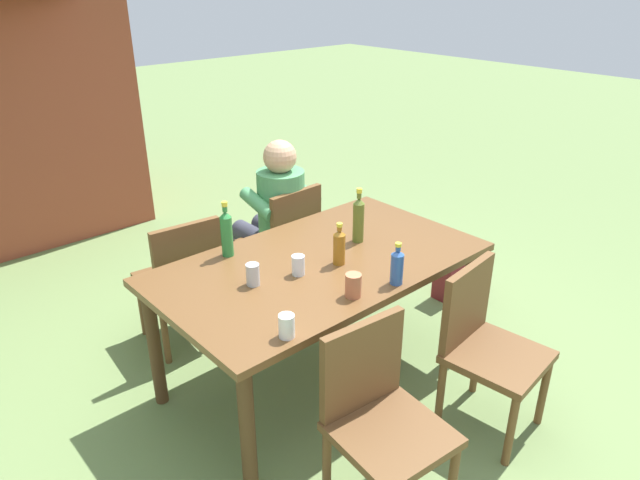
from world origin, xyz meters
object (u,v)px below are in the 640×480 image
(cup_steel, at_px, (253,275))
(chair_far_right, at_px, (285,239))
(bottle_amber, at_px, (339,246))
(bottle_green, at_px, (227,233))
(bottle_olive, at_px, (358,219))
(cup_terracotta, at_px, (353,285))
(chair_near_right, at_px, (484,341))
(chair_near_left, at_px, (379,412))
(bottle_blue, at_px, (397,266))
(dining_table, at_px, (320,274))
(person_in_white_shirt, at_px, (275,212))
(cup_white, at_px, (287,326))
(chair_far_left, at_px, (182,276))
(backpack_by_near_side, at_px, (457,272))
(cup_glass, at_px, (298,265))

(cup_steel, bearing_deg, chair_far_right, 43.68)
(bottle_amber, distance_m, bottle_green, 0.61)
(bottle_olive, bearing_deg, cup_terracotta, -137.31)
(chair_far_right, relative_size, chair_near_right, 1.00)
(chair_near_left, height_order, bottle_blue, bottle_blue)
(chair_near_right, distance_m, bottle_amber, 0.87)
(chair_near_right, xyz_separation_m, bottle_green, (-0.72, 1.18, 0.41))
(dining_table, distance_m, cup_terracotta, 0.43)
(person_in_white_shirt, distance_m, cup_white, 1.67)
(chair_far_left, height_order, bottle_amber, bottle_amber)
(cup_white, bearing_deg, bottle_amber, 28.50)
(chair_near_left, distance_m, person_in_white_shirt, 1.89)
(bottle_amber, bearing_deg, chair_far_left, 116.76)
(backpack_by_near_side, bearing_deg, chair_far_right, 142.19)
(cup_steel, bearing_deg, chair_near_right, -45.87)
(cup_terracotta, xyz_separation_m, backpack_by_near_side, (1.50, 0.43, -0.64))
(cup_glass, bearing_deg, bottle_green, 109.05)
(bottle_olive, bearing_deg, cup_white, -152.36)
(chair_far_right, distance_m, cup_glass, 1.08)
(chair_far_right, distance_m, chair_near_right, 1.61)
(bottle_olive, xyz_separation_m, backpack_by_near_side, (1.05, 0.01, -0.72))
(chair_far_right, distance_m, chair_far_left, 0.80)
(person_in_white_shirt, height_order, cup_steel, person_in_white_shirt)
(bottle_amber, relative_size, bottle_green, 0.75)
(cup_white, xyz_separation_m, cup_terracotta, (0.44, 0.05, 0.01))
(backpack_by_near_side, bearing_deg, chair_near_right, -139.29)
(chair_far_left, relative_size, bottle_blue, 3.94)
(bottle_amber, distance_m, cup_white, 0.71)
(chair_far_left, distance_m, backpack_by_near_side, 1.95)
(bottle_blue, height_order, bottle_olive, bottle_olive)
(bottle_amber, bearing_deg, cup_terracotta, -122.17)
(bottle_blue, bearing_deg, backpack_by_near_side, 20.94)
(cup_steel, distance_m, backpack_by_near_side, 1.90)
(chair_far_right, relative_size, bottle_olive, 2.73)
(bottle_blue, distance_m, backpack_by_near_side, 1.51)
(cup_white, relative_size, cup_glass, 1.01)
(bottle_green, height_order, backpack_by_near_side, bottle_green)
(person_in_white_shirt, bearing_deg, chair_far_left, -172.21)
(dining_table, bearing_deg, bottle_blue, -75.25)
(chair_near_left, bearing_deg, cup_steel, 92.23)
(bottle_green, bearing_deg, cup_white, -106.70)
(bottle_blue, height_order, bottle_green, bottle_green)
(cup_white, relative_size, cup_terracotta, 0.91)
(bottle_amber, distance_m, cup_steel, 0.49)
(chair_far_right, height_order, chair_near_left, same)
(dining_table, height_order, cup_steel, cup_steel)
(bottle_blue, distance_m, cup_glass, 0.50)
(chair_near_right, height_order, backpack_by_near_side, chair_near_right)
(dining_table, distance_m, bottle_green, 0.55)
(chair_far_right, bearing_deg, cup_steel, -136.32)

